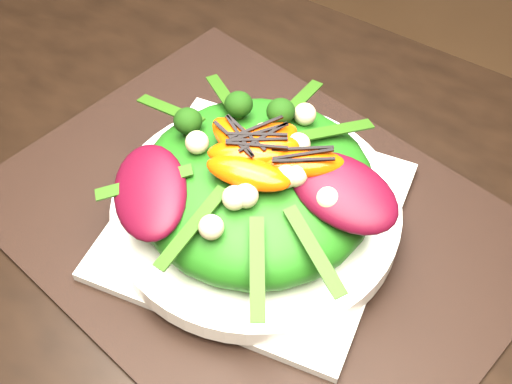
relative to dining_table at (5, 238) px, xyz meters
The scene contains 10 objects.
dining_table is the anchor object (origin of this frame).
placemat 0.23m from the dining_table, 33.76° to the left, with size 0.46×0.35×0.00m, color black.
plate_base 0.24m from the dining_table, 33.76° to the left, with size 0.23×0.23×0.01m, color silver.
salad_bowl 0.24m from the dining_table, 33.76° to the left, with size 0.25×0.25×0.02m, color white.
lettuce_mound 0.25m from the dining_table, 33.76° to the left, with size 0.20×0.20×0.07m, color #226312.
radicchio_leaf 0.32m from the dining_table, 27.33° to the left, with size 0.09×0.06×0.02m, color #410715.
orange_segment 0.26m from the dining_table, 39.48° to the left, with size 0.07×0.03×0.02m, color #F73F04.
broccoli_floret 0.24m from the dining_table, 46.41° to the left, with size 0.03×0.03×0.03m, color black.
macadamia_nut 0.26m from the dining_table, 19.53° to the left, with size 0.02×0.02×0.02m, color #F8EEAE.
balsamic_drizzle 0.27m from the dining_table, 39.48° to the left, with size 0.05×0.00×0.00m, color black.
Camera 1 is at (0.40, -0.18, 1.25)m, focal length 48.00 mm.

